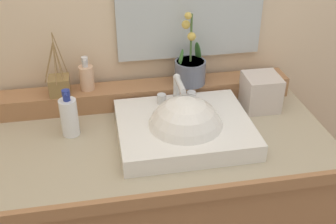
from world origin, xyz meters
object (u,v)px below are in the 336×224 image
Objects in this scene: potted_plant at (190,68)px; soap_dispenser at (86,77)px; reed_diffuser at (59,85)px; tissue_box at (261,92)px; sink_basin at (185,132)px; lotion_bottle at (69,116)px.

potted_plant is 2.20× the size of soap_dispenser.
soap_dispenser is (-0.39, 0.02, -0.01)m from potted_plant.
potted_plant is 0.49m from reed_diffuser.
tissue_box is at bearing -7.84° from reed_diffuser.
tissue_box is (0.25, -0.10, -0.07)m from potted_plant.
sink_basin is 0.49m from reed_diffuser.
soap_dispenser is 0.20m from lotion_bottle.
lotion_bottle is (-0.46, -0.16, -0.07)m from potted_plant.
tissue_box is at bearing -22.38° from potted_plant.
sink_basin is 3.38× the size of tissue_box.
potted_plant is at bearing -2.72° from soap_dispenser.
lotion_bottle is (0.03, -0.16, -0.04)m from reed_diffuser.
reed_diffuser is 0.17m from lotion_bottle.
lotion_bottle is 0.71m from tissue_box.
soap_dispenser is at bearing 11.55° from reed_diffuser.
lotion_bottle is 1.30× the size of tissue_box.
potted_plant is 1.66× the size of lotion_bottle.
soap_dispenser is 0.98× the size of tissue_box.
potted_plant reaches higher than reed_diffuser.
potted_plant is at bearing 73.68° from sink_basin.
sink_basin is 1.57× the size of potted_plant.
sink_basin is 0.43m from soap_dispenser.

